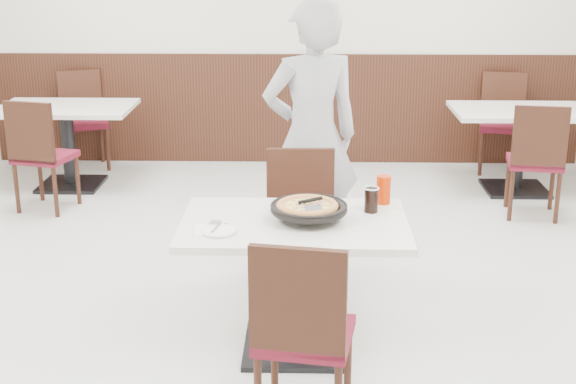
{
  "coord_description": "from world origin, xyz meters",
  "views": [
    {
      "loc": [
        0.21,
        -4.48,
        2.16
      ],
      "look_at": [
        0.11,
        -0.3,
        0.85
      ],
      "focal_mm": 50.0,
      "sensor_mm": 36.0,
      "label": 1
    }
  ],
  "objects_px": {
    "chair_near": "(305,330)",
    "chair_far": "(301,232)",
    "bg_chair_left_far": "(84,121)",
    "bg_table_right": "(518,150)",
    "bg_table_left": "(69,146)",
    "bg_chair_right_far": "(502,124)",
    "pizza_pan": "(309,213)",
    "bg_chair_left_near": "(45,154)",
    "cola_glass": "(371,201)",
    "bg_chair_right_near": "(535,159)",
    "side_plate": "(219,231)",
    "red_cup": "(384,190)",
    "pizza": "(307,209)",
    "diner_person": "(311,138)",
    "main_table": "(294,286)"
  },
  "relations": [
    {
      "from": "chair_near",
      "to": "chair_far",
      "type": "distance_m",
      "value": 1.29
    },
    {
      "from": "chair_far",
      "to": "bg_chair_left_far",
      "type": "relative_size",
      "value": 1.0
    },
    {
      "from": "bg_table_right",
      "to": "bg_chair_left_far",
      "type": "bearing_deg",
      "value": 170.73
    },
    {
      "from": "bg_chair_left_far",
      "to": "bg_table_left",
      "type": "bearing_deg",
      "value": 68.29
    },
    {
      "from": "bg_table_left",
      "to": "bg_chair_right_far",
      "type": "bearing_deg",
      "value": 8.11
    },
    {
      "from": "pizza_pan",
      "to": "bg_chair_left_near",
      "type": "distance_m",
      "value": 3.25
    },
    {
      "from": "cola_glass",
      "to": "bg_chair_left_near",
      "type": "relative_size",
      "value": 0.14
    },
    {
      "from": "chair_near",
      "to": "bg_chair_right_near",
      "type": "height_order",
      "value": "same"
    },
    {
      "from": "side_plate",
      "to": "bg_table_left",
      "type": "bearing_deg",
      "value": 118.08
    },
    {
      "from": "red_cup",
      "to": "bg_chair_right_near",
      "type": "bearing_deg",
      "value": 54.83
    },
    {
      "from": "bg_chair_left_near",
      "to": "chair_far",
      "type": "bearing_deg",
      "value": -26.37
    },
    {
      "from": "cola_glass",
      "to": "bg_table_right",
      "type": "bearing_deg",
      "value": 61.59
    },
    {
      "from": "pizza_pan",
      "to": "bg_chair_left_near",
      "type": "bearing_deg",
      "value": 132.52
    },
    {
      "from": "bg_chair_right_far",
      "to": "bg_table_right",
      "type": "bearing_deg",
      "value": 102.47
    },
    {
      "from": "chair_far",
      "to": "pizza",
      "type": "height_order",
      "value": "chair_far"
    },
    {
      "from": "bg_table_right",
      "to": "chair_far",
      "type": "bearing_deg",
      "value": -128.4
    },
    {
      "from": "chair_near",
      "to": "diner_person",
      "type": "distance_m",
      "value": 1.96
    },
    {
      "from": "chair_far",
      "to": "bg_chair_right_far",
      "type": "xyz_separation_m",
      "value": [
        1.92,
        3.06,
        0.0
      ]
    },
    {
      "from": "bg_chair_right_near",
      "to": "red_cup",
      "type": "bearing_deg",
      "value": -116.13
    },
    {
      "from": "pizza",
      "to": "diner_person",
      "type": "height_order",
      "value": "diner_person"
    },
    {
      "from": "chair_near",
      "to": "red_cup",
      "type": "xyz_separation_m",
      "value": [
        0.44,
        1.03,
        0.35
      ]
    },
    {
      "from": "main_table",
      "to": "red_cup",
      "type": "xyz_separation_m",
      "value": [
        0.5,
        0.32,
        0.45
      ]
    },
    {
      "from": "bg_chair_right_far",
      "to": "main_table",
      "type": "bearing_deg",
      "value": 73.58
    },
    {
      "from": "chair_far",
      "to": "bg_chair_left_near",
      "type": "height_order",
      "value": "same"
    },
    {
      "from": "bg_chair_left_far",
      "to": "bg_chair_right_far",
      "type": "height_order",
      "value": "same"
    },
    {
      "from": "main_table",
      "to": "diner_person",
      "type": "bearing_deg",
      "value": 85.48
    },
    {
      "from": "side_plate",
      "to": "bg_chair_left_far",
      "type": "bearing_deg",
      "value": 114.3
    },
    {
      "from": "bg_table_right",
      "to": "bg_chair_right_near",
      "type": "xyz_separation_m",
      "value": [
        -0.04,
        -0.69,
        0.1
      ]
    },
    {
      "from": "pizza_pan",
      "to": "bg_chair_right_far",
      "type": "height_order",
      "value": "bg_chair_right_far"
    },
    {
      "from": "bg_table_right",
      "to": "bg_chair_right_far",
      "type": "distance_m",
      "value": 0.63
    },
    {
      "from": "diner_person",
      "to": "bg_chair_right_near",
      "type": "bearing_deg",
      "value": -165.93
    },
    {
      "from": "chair_far",
      "to": "bg_chair_right_near",
      "type": "xyz_separation_m",
      "value": [
        1.88,
        1.75,
        0.0
      ]
    },
    {
      "from": "main_table",
      "to": "chair_far",
      "type": "bearing_deg",
      "value": 86.97
    },
    {
      "from": "pizza",
      "to": "bg_chair_right_far",
      "type": "bearing_deg",
      "value": 62.49
    },
    {
      "from": "main_table",
      "to": "chair_far",
      "type": "relative_size",
      "value": 1.26
    },
    {
      "from": "pizza",
      "to": "bg_table_right",
      "type": "height_order",
      "value": "pizza"
    },
    {
      "from": "bg_chair_left_near",
      "to": "bg_chair_right_near",
      "type": "bearing_deg",
      "value": 12.94
    },
    {
      "from": "pizza_pan",
      "to": "bg_table_left",
      "type": "bearing_deg",
      "value": 125.71
    },
    {
      "from": "bg_chair_right_near",
      "to": "chair_near",
      "type": "bearing_deg",
      "value": -112.34
    },
    {
      "from": "pizza_pan",
      "to": "red_cup",
      "type": "xyz_separation_m",
      "value": [
        0.42,
        0.3,
        0.04
      ]
    },
    {
      "from": "diner_person",
      "to": "bg_chair_left_far",
      "type": "relative_size",
      "value": 1.93
    },
    {
      "from": "pizza",
      "to": "pizza_pan",
      "type": "bearing_deg",
      "value": -39.31
    },
    {
      "from": "bg_table_left",
      "to": "bg_chair_left_far",
      "type": "xyz_separation_m",
      "value": [
        -0.01,
        0.62,
        0.1
      ]
    },
    {
      "from": "pizza",
      "to": "diner_person",
      "type": "bearing_deg",
      "value": 88.71
    },
    {
      "from": "bg_table_right",
      "to": "bg_chair_right_near",
      "type": "bearing_deg",
      "value": -93.72
    },
    {
      "from": "main_table",
      "to": "bg_chair_right_far",
      "type": "relative_size",
      "value": 1.26
    },
    {
      "from": "bg_chair_right_near",
      "to": "diner_person",
      "type": "bearing_deg",
      "value": -139.18
    },
    {
      "from": "pizza_pan",
      "to": "main_table",
      "type": "bearing_deg",
      "value": -170.38
    },
    {
      "from": "pizza",
      "to": "bg_chair_right_near",
      "type": "height_order",
      "value": "bg_chair_right_near"
    },
    {
      "from": "cola_glass",
      "to": "diner_person",
      "type": "relative_size",
      "value": 0.07
    }
  ]
}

